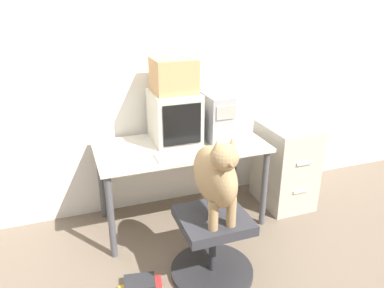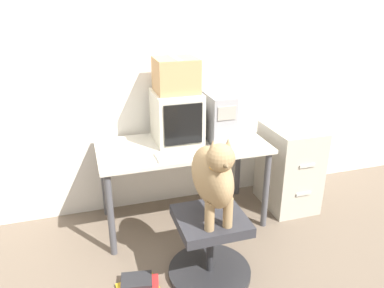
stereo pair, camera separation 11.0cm
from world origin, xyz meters
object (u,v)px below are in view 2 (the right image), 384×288
Objects in this scene: crt_monitor at (177,117)px; pc_tower at (216,115)px; filing_cabinet at (289,167)px; keyboard at (184,154)px; office_chair at (210,246)px; book_stack_floor at (138,284)px; dog at (213,175)px; cardboard_box at (176,75)px.

pc_tower is at bearing -3.59° from crt_monitor.
filing_cabinet is (1.01, -0.12, -0.54)m from crt_monitor.
pc_tower is at bearing 39.73° from keyboard.
office_chair reaches higher than book_stack_floor.
keyboard is 0.69m from office_chair.
dog is at bearing -90.00° from office_chair.
crt_monitor is 1.29m from book_stack_floor.
pc_tower reaches higher than book_stack_floor.
crt_monitor is 0.34m from cardboard_box.
dog is at bearing -144.51° from filing_cabinet.
crt_monitor reaches higher than pc_tower.
crt_monitor is 0.97× the size of keyboard.
dog is 1.85× the size of cardboard_box.
crt_monitor reaches higher than filing_cabinet.
keyboard is 0.96m from book_stack_floor.
pc_tower is at bearing -4.26° from cardboard_box.
dog is at bearing -89.26° from crt_monitor.
pc_tower is 1.55× the size of book_stack_floor.
office_chair is (0.04, -0.49, -0.49)m from keyboard.
cardboard_box reaches higher than crt_monitor.
crt_monitor reaches higher than dog.
pc_tower reaches higher than office_chair.
cardboard_box is (0.00, 0.00, 0.34)m from crt_monitor.
book_stack_floor is at bearing -121.94° from crt_monitor.
filing_cabinet reaches higher than book_stack_floor.
keyboard is 1.43× the size of book_stack_floor.
pc_tower is 0.88m from dog.
keyboard is at bearing 94.62° from office_chair.
cardboard_box is at bearing 175.74° from pc_tower.
cardboard_box is at bearing 58.18° from book_stack_floor.
filing_cabinet is at bearing 24.03° from book_stack_floor.
crt_monitor is 0.71× the size of office_chair.
book_stack_floor is at bearing 178.26° from office_chair.
cardboard_box is (-0.01, 0.84, 0.46)m from dog.
keyboard is (-0.36, -0.30, -0.18)m from pc_tower.
office_chair is 0.98× the size of dog.
office_chair is 0.55m from book_stack_floor.
office_chair is 0.76× the size of filing_cabinet.
pc_tower is 0.79× the size of office_chair.
dog is (0.00, -0.03, 0.56)m from office_chair.
crt_monitor is at bearing 173.12° from filing_cabinet.
cardboard_box is at bearing 172.90° from filing_cabinet.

